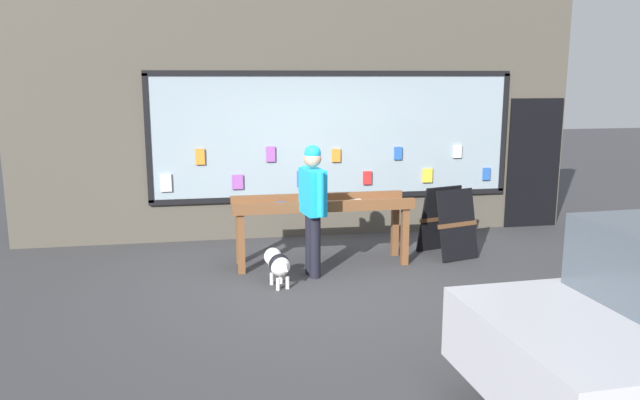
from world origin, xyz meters
name	(u,v)px	position (x,y,z in m)	size (l,w,h in m)	color
ground_plane	(334,283)	(0.00, 0.00, 0.00)	(40.00, 40.00, 0.00)	#38383A
shopfront_facade	(307,117)	(0.07, 2.39, 1.84)	(8.58, 0.29, 3.74)	#4C473D
display_table_main	(322,211)	(0.00, 0.80, 0.72)	(2.34, 0.62, 0.90)	brown
person_browsing	(313,201)	(-0.20, 0.33, 0.95)	(0.29, 0.65, 1.64)	black
small_dog	(278,263)	(-0.67, 0.03, 0.27)	(0.32, 0.57, 0.42)	white
sandwich_board_sign	(448,222)	(1.79, 0.89, 0.48)	(0.74, 0.78, 0.94)	black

